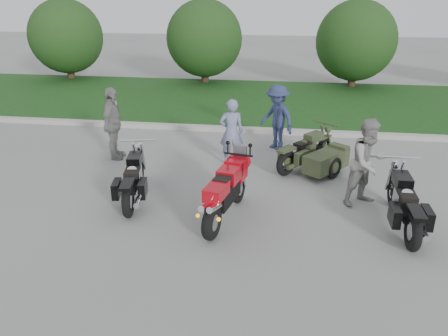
# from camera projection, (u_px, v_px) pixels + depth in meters

# --- Properties ---
(ground) EXTENTS (80.00, 80.00, 0.00)m
(ground) POSITION_uv_depth(u_px,v_px,m) (227.00, 221.00, 8.77)
(ground) COLOR #979792
(ground) RESTS_ON ground
(curb) EXTENTS (60.00, 0.30, 0.15)m
(curb) POSITION_uv_depth(u_px,v_px,m) (253.00, 130.00, 14.24)
(curb) COLOR #AFACA4
(curb) RESTS_ON ground
(grass_strip) EXTENTS (60.00, 8.00, 0.14)m
(grass_strip) POSITION_uv_depth(u_px,v_px,m) (261.00, 101.00, 18.04)
(grass_strip) COLOR #26581E
(grass_strip) RESTS_ON ground
(tree_far_left) EXTENTS (3.60, 3.60, 4.00)m
(tree_far_left) POSITION_uv_depth(u_px,v_px,m) (66.00, 36.00, 21.67)
(tree_far_left) COLOR #3F2B1C
(tree_far_left) RESTS_ON ground
(tree_mid_left) EXTENTS (3.60, 3.60, 4.00)m
(tree_mid_left) POSITION_uv_depth(u_px,v_px,m) (204.00, 39.00, 20.72)
(tree_mid_left) COLOR #3F2B1C
(tree_mid_left) RESTS_ON ground
(tree_mid_right) EXTENTS (3.60, 3.60, 4.00)m
(tree_mid_right) POSITION_uv_depth(u_px,v_px,m) (356.00, 41.00, 19.77)
(tree_mid_right) COLOR #3F2B1C
(tree_mid_right) RESTS_ON ground
(sportbike_red) EXTENTS (0.71, 2.27, 1.09)m
(sportbike_red) POSITION_uv_depth(u_px,v_px,m) (226.00, 191.00, 8.57)
(sportbike_red) COLOR black
(sportbike_red) RESTS_ON ground
(cruiser_left) EXTENTS (0.69, 2.36, 0.92)m
(cruiser_left) POSITION_uv_depth(u_px,v_px,m) (134.00, 181.00, 9.47)
(cruiser_left) COLOR black
(cruiser_left) RESTS_ON ground
(cruiser_right) EXTENTS (0.41, 2.45, 0.94)m
(cruiser_right) POSITION_uv_depth(u_px,v_px,m) (405.00, 206.00, 8.34)
(cruiser_right) COLOR black
(cruiser_right) RESTS_ON ground
(cruiser_sidecar) EXTENTS (1.86, 2.09, 0.87)m
(cruiser_sidecar) POSITION_uv_depth(u_px,v_px,m) (317.00, 157.00, 10.97)
(cruiser_sidecar) COLOR black
(cruiser_sidecar) RESTS_ON ground
(person_stripe) EXTENTS (0.71, 0.55, 1.75)m
(person_stripe) POSITION_uv_depth(u_px,v_px,m) (231.00, 132.00, 11.38)
(person_stripe) COLOR slate
(person_stripe) RESTS_ON ground
(person_grey) EXTENTS (1.16, 1.12, 1.89)m
(person_grey) POSITION_uv_depth(u_px,v_px,m) (368.00, 163.00, 9.17)
(person_grey) COLOR gray
(person_grey) RESTS_ON ground
(person_denim) EXTENTS (1.36, 1.34, 1.87)m
(person_denim) POSITION_uv_depth(u_px,v_px,m) (277.00, 117.00, 12.47)
(person_denim) COLOR navy
(person_denim) RESTS_ON ground
(person_back) EXTENTS (0.54, 1.18, 1.96)m
(person_back) POSITION_uv_depth(u_px,v_px,m) (113.00, 124.00, 11.71)
(person_back) COLOR gray
(person_back) RESTS_ON ground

